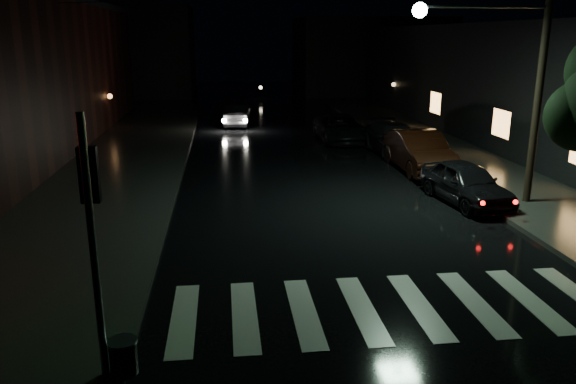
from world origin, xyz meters
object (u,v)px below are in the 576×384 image
object	(u,v)px
parked_car_d	(341,128)
parked_car_b	(419,152)
parked_car_a	(466,183)
parked_car_c	(394,139)
oncoming_car	(237,115)

from	to	relation	value
parked_car_d	parked_car_b	bearing A→B (deg)	-75.79
parked_car_b	parked_car_a	bearing A→B (deg)	-89.77
parked_car_c	parked_car_d	distance (m)	4.04
parked_car_a	parked_car_b	world-z (taller)	parked_car_b
parked_car_b	oncoming_car	world-z (taller)	parked_car_b
parked_car_b	parked_car_c	size ratio (longest dim) A/B	1.00
parked_car_a	oncoming_car	xyz separation A→B (m)	(-7.05, 17.58, -0.02)
parked_car_a	parked_car_d	xyz separation A→B (m)	(-1.80, 11.63, 0.00)
parked_car_a	oncoming_car	world-z (taller)	parked_car_a
parked_car_a	parked_car_c	world-z (taller)	parked_car_c
parked_car_a	oncoming_car	distance (m)	18.94
parked_car_a	oncoming_car	bearing A→B (deg)	104.69
parked_car_c	parked_car_d	bearing A→B (deg)	112.65
parked_car_d	oncoming_car	world-z (taller)	parked_car_d
parked_car_d	oncoming_car	xyz separation A→B (m)	(-5.25, 5.95, -0.02)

